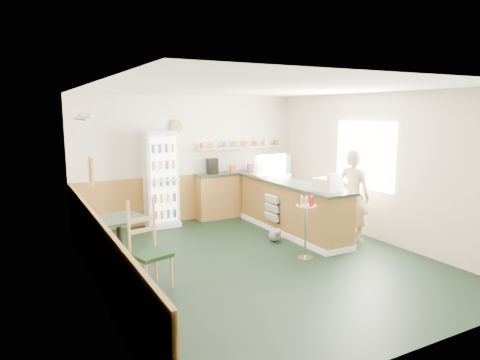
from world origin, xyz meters
TOP-DOWN VIEW (x-y plane):
  - ground at (0.00, 0.00)m, footprint 6.00×6.00m
  - room_envelope at (-0.23, 0.73)m, footprint 5.04×6.02m
  - service_counter at (1.35, 1.07)m, footprint 0.68×3.01m
  - back_counter at (1.19, 2.80)m, footprint 2.24×0.42m
  - drinks_fridge at (-0.74, 2.74)m, footprint 0.65×0.54m
  - display_case at (1.35, 1.87)m, footprint 0.79×0.41m
  - cash_register at (1.35, 0.00)m, footprint 0.46×0.48m
  - shopkeeper at (2.05, 0.10)m, footprint 0.58×0.67m
  - condiment_stand at (0.69, -0.28)m, footprint 0.33×0.33m
  - newspaper_rack at (0.99, 1.21)m, footprint 0.09×0.44m
  - cafe_table at (-2.05, 0.71)m, footprint 0.88×0.88m
  - cafe_chair at (-1.86, -0.20)m, footprint 0.55×0.56m
  - dog_doorstop at (0.76, 0.72)m, footprint 0.22×0.28m

SIDE VIEW (x-z plane):
  - ground at x=0.00m, z-range 0.00..0.00m
  - dog_doorstop at x=0.76m, z-range -0.01..0.25m
  - service_counter at x=1.35m, z-range -0.04..0.97m
  - newspaper_rack at x=0.99m, z-range 0.23..0.75m
  - back_counter at x=1.19m, z-range -0.30..1.39m
  - cafe_table at x=-2.05m, z-range 0.16..0.95m
  - cafe_chair at x=-1.86m, z-range 0.03..1.23m
  - condiment_stand at x=0.69m, z-range 0.17..1.20m
  - shopkeeper at x=2.05m, z-range 0.00..1.70m
  - drinks_fridge at x=-0.74m, z-range 0.00..1.97m
  - cash_register at x=1.35m, z-range 1.01..1.23m
  - display_case at x=1.35m, z-range 1.01..1.46m
  - room_envelope at x=-0.23m, z-range 0.16..2.88m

